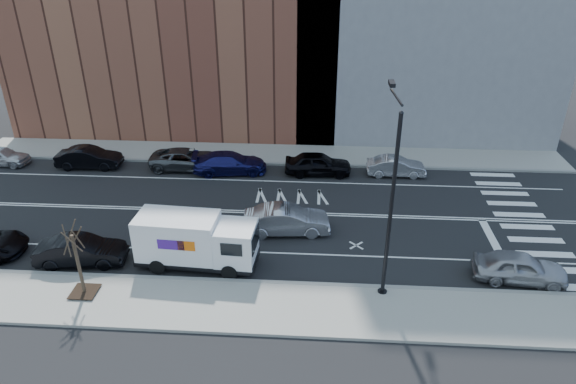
# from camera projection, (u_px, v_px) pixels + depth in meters

# --- Properties ---
(ground) EXTENTS (120.00, 120.00, 0.00)m
(ground) POSITION_uv_depth(u_px,v_px,m) (254.00, 212.00, 31.25)
(ground) COLOR black
(ground) RESTS_ON ground
(sidewalk_near) EXTENTS (44.00, 3.60, 0.15)m
(sidewalk_near) POSITION_uv_depth(u_px,v_px,m) (231.00, 306.00, 23.42)
(sidewalk_near) COLOR gray
(sidewalk_near) RESTS_ON ground
(sidewalk_far) EXTENTS (44.00, 3.60, 0.15)m
(sidewalk_far) POSITION_uv_depth(u_px,v_px,m) (269.00, 154.00, 39.00)
(sidewalk_far) COLOR gray
(sidewalk_far) RESTS_ON ground
(curb_near) EXTENTS (44.00, 0.25, 0.17)m
(curb_near) POSITION_uv_depth(u_px,v_px,m) (237.00, 281.00, 25.01)
(curb_near) COLOR gray
(curb_near) RESTS_ON ground
(curb_far) EXTENTS (44.00, 0.25, 0.17)m
(curb_far) POSITION_uv_depth(u_px,v_px,m) (266.00, 164.00, 37.40)
(curb_far) COLOR gray
(curb_far) RESTS_ON ground
(crosswalk) EXTENTS (3.00, 14.00, 0.01)m
(crosswalk) POSITION_uv_depth(u_px,v_px,m) (523.00, 221.00, 30.33)
(crosswalk) COLOR white
(crosswalk) RESTS_ON ground
(road_markings) EXTENTS (40.00, 8.60, 0.01)m
(road_markings) POSITION_uv_depth(u_px,v_px,m) (254.00, 212.00, 31.25)
(road_markings) COLOR white
(road_markings) RESTS_ON ground
(streetlight) EXTENTS (0.44, 4.02, 9.34)m
(streetlight) POSITION_uv_depth(u_px,v_px,m) (391.00, 195.00, 22.38)
(streetlight) COLOR black
(streetlight) RESTS_ON ground
(street_tree) EXTENTS (1.20, 1.20, 3.75)m
(street_tree) POSITION_uv_depth(u_px,v_px,m) (80.00, 270.00, 23.55)
(street_tree) COLOR black
(street_tree) RESTS_ON ground
(fedex_van) EXTENTS (6.21, 2.47, 2.78)m
(fedex_van) POSITION_uv_depth(u_px,v_px,m) (195.00, 241.00, 25.74)
(fedex_van) COLOR black
(fedex_van) RESTS_ON ground
(far_parked_a) EXTENTS (4.05, 1.82, 1.35)m
(far_parked_a) POSITION_uv_depth(u_px,v_px,m) (1.00, 156.00, 37.17)
(far_parked_a) COLOR silver
(far_parked_a) RESTS_ON ground
(far_parked_b) EXTENTS (4.61, 1.78, 1.50)m
(far_parked_b) POSITION_uv_depth(u_px,v_px,m) (89.00, 158.00, 36.70)
(far_parked_b) COLOR black
(far_parked_b) RESTS_ON ground
(far_parked_c) EXTENTS (5.16, 2.45, 1.42)m
(far_parked_c) POSITION_uv_depth(u_px,v_px,m) (186.00, 159.00, 36.54)
(far_parked_c) COLOR #4A4D51
(far_parked_c) RESTS_ON ground
(far_parked_d) EXTENTS (5.35, 2.76, 1.49)m
(far_parked_d) POSITION_uv_depth(u_px,v_px,m) (230.00, 163.00, 35.92)
(far_parked_d) COLOR navy
(far_parked_d) RESTS_ON ground
(far_parked_e) EXTENTS (4.66, 1.99, 1.57)m
(far_parked_e) POSITION_uv_depth(u_px,v_px,m) (318.00, 164.00, 35.69)
(far_parked_e) COLOR black
(far_parked_e) RESTS_ON ground
(far_parked_f) EXTENTS (4.04, 1.43, 1.33)m
(far_parked_f) POSITION_uv_depth(u_px,v_px,m) (396.00, 166.00, 35.57)
(far_parked_f) COLOR #B4B3B9
(far_parked_f) RESTS_ON ground
(driving_sedan) EXTENTS (4.97, 2.16, 1.59)m
(driving_sedan) POSITION_uv_depth(u_px,v_px,m) (287.00, 220.00, 28.84)
(driving_sedan) COLOR #A8A7AC
(driving_sedan) RESTS_ON ground
(near_parked_rear_a) EXTENTS (4.63, 2.02, 1.48)m
(near_parked_rear_a) POSITION_uv_depth(u_px,v_px,m) (81.00, 251.00, 26.20)
(near_parked_rear_a) COLOR black
(near_parked_rear_a) RESTS_ON ground
(near_parked_front) EXTENTS (4.56, 2.20, 1.50)m
(near_parked_front) POSITION_uv_depth(u_px,v_px,m) (520.00, 267.00, 24.92)
(near_parked_front) COLOR #A5A5A9
(near_parked_front) RESTS_ON ground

